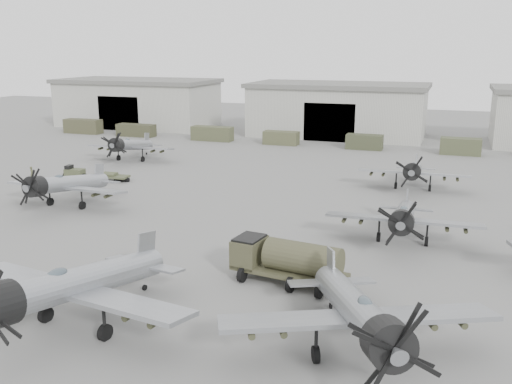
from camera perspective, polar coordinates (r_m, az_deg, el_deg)
ground at (r=40.21m, az=-9.64°, el=-6.97°), size 220.00×220.00×0.00m
hangar_left at (r=110.66m, az=-11.72°, el=8.77°), size 29.00×14.80×8.70m
hangar_center at (r=96.95m, az=8.20°, el=8.18°), size 29.00×14.80×8.70m
support_truck_0 at (r=103.22m, az=-16.90°, el=6.31°), size 6.66×2.20×2.41m
support_truck_1 at (r=97.53m, az=-11.90°, el=6.07°), size 6.53×2.20×2.02m
support_truck_2 at (r=91.21m, az=-4.40°, el=5.85°), size 6.60×2.20×2.24m
support_truck_3 at (r=87.34m, az=2.52°, el=5.42°), size 5.31×2.20×2.01m
support_truck_4 at (r=84.62m, az=10.79°, el=4.94°), size 5.23×2.20×2.14m
support_truck_5 at (r=83.75m, az=19.77°, el=4.31°), size 5.42×2.20×2.31m
aircraft_near_1 at (r=31.11m, az=-18.20°, el=-8.95°), size 14.08×12.67×5.59m
aircraft_near_2 at (r=27.46m, az=10.36°, el=-11.93°), size 12.93×11.74×5.31m
aircraft_mid_1 at (r=55.24m, az=-18.69°, el=0.71°), size 12.04×10.83×4.83m
aircraft_mid_2 at (r=44.01m, az=14.54°, el=-2.44°), size 11.66×10.49×4.67m
aircraft_far_0 at (r=75.92m, az=-12.55°, el=4.59°), size 11.56×10.40×4.61m
aircraft_far_1 at (r=61.03m, az=15.49°, el=2.07°), size 11.33×10.20×4.56m
fuel_tanker at (r=35.91m, az=3.16°, el=-6.66°), size 7.56×3.41×2.81m
tug_trailer at (r=66.80m, az=-16.47°, el=1.71°), size 7.66×1.96×1.53m
ground_crew at (r=68.09m, az=-21.49°, el=1.73°), size 0.53×0.67×1.60m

